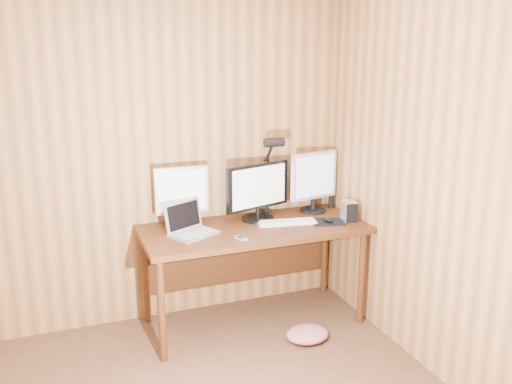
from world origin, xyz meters
TOP-DOWN VIEW (x-y plane):
  - room_shell at (0.00, 0.00)m, footprint 4.00×4.00m
  - desk at (0.93, 1.70)m, footprint 1.60×0.70m
  - monitor_center at (1.02, 1.77)m, footprint 0.54×0.24m
  - monitor_left at (0.46, 1.83)m, footprint 0.38×0.18m
  - monitor_right at (1.50, 1.82)m, footprint 0.42×0.20m
  - laptop at (0.46, 1.64)m, footprint 0.38×0.35m
  - keyboard at (1.18, 1.61)m, footprint 0.44×0.20m
  - mousepad at (1.48, 1.53)m, footprint 0.29×0.26m
  - mouse at (1.48, 1.53)m, footprint 0.11×0.12m
  - hard_drive at (1.65, 1.52)m, footprint 0.11×0.15m
  - phone at (0.76, 1.42)m, footprint 0.07×0.11m
  - speaker at (1.69, 1.87)m, footprint 0.05×0.05m
  - desk_lamp at (1.15, 1.86)m, footprint 0.15×0.21m
  - fabric_pile at (1.18, 1.23)m, footprint 0.35×0.31m

SIDE VIEW (x-z plane):
  - fabric_pile at x=1.18m, z-range 0.00..0.10m
  - desk at x=0.93m, z-range 0.25..1.00m
  - mousepad at x=1.48m, z-range 0.75..0.75m
  - phone at x=0.76m, z-range 0.75..0.76m
  - keyboard at x=1.18m, z-range 0.75..0.77m
  - mouse at x=1.48m, z-range 0.75..0.79m
  - speaker at x=1.69m, z-range 0.75..0.86m
  - laptop at x=0.46m, z-range 0.69..0.92m
  - hard_drive at x=1.65m, z-range 0.75..0.90m
  - monitor_center at x=1.02m, z-range 0.76..1.19m
  - monitor_left at x=0.46m, z-range 0.77..1.20m
  - monitor_right at x=1.50m, z-range 0.77..1.24m
  - desk_lamp at x=1.15m, z-range 0.83..1.48m
  - room_shell at x=0.00m, z-range -0.75..3.25m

